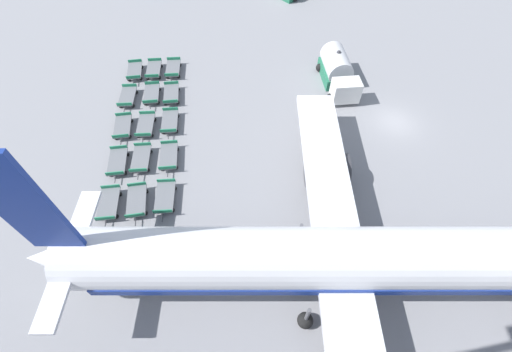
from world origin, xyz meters
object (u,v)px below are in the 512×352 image
(airplane, at_px, (357,259))
(fuel_tanker_primary, at_px, (337,71))
(baggage_dolly_row_near_col_e, at_px, (109,204))
(baggage_dolly_row_near_col_c, at_px, (123,127))
(baggage_dolly_row_mid_b_col_e, at_px, (165,197))
(baggage_dolly_row_near_col_a, at_px, (135,71))
(baggage_dolly_row_mid_a_col_e, at_px, (137,201))
(baggage_dolly_row_mid_a_col_f, at_px, (128,252))
(baggage_dolly_row_mid_a_col_a, at_px, (154,70))
(baggage_dolly_row_mid_b_col_b, at_px, (171,94))
(baggage_dolly_row_mid_b_col_c, at_px, (170,122))
(baggage_dolly_row_mid_b_col_a, at_px, (173,69))
(baggage_dolly_row_mid_a_col_d, at_px, (141,159))
(baggage_dolly_row_near_col_b, at_px, (128,97))
(baggage_dolly_row_near_col_d, at_px, (118,162))
(baggage_dolly_row_mid_b_col_d, at_px, (169,157))
(baggage_dolly_row_mid_a_col_c, at_px, (146,125))
(baggage_dolly_row_mid_b_col_f, at_px, (160,251))
(baggage_dolly_row_near_col_f, at_px, (100,254))
(baggage_dolly_row_mid_a_col_b, at_px, (152,94))

(airplane, distance_m, fuel_tanker_primary, 22.02)
(airplane, bearing_deg, baggage_dolly_row_near_col_e, -106.70)
(baggage_dolly_row_near_col_c, height_order, baggage_dolly_row_mid_b_col_e, same)
(baggage_dolly_row_near_col_a, bearing_deg, baggage_dolly_row_near_col_e, 7.31)
(baggage_dolly_row_mid_a_col_e, bearing_deg, baggage_dolly_row_mid_a_col_f, 5.61)
(baggage_dolly_row_mid_a_col_a, height_order, baggage_dolly_row_mid_b_col_b, same)
(baggage_dolly_row_mid_a_col_f, relative_size, baggage_dolly_row_mid_b_col_b, 0.99)
(baggage_dolly_row_mid_a_col_f, xyz_separation_m, baggage_dolly_row_mid_b_col_c, (-13.33, 0.53, 0.00))
(baggage_dolly_row_near_col_c, bearing_deg, baggage_dolly_row_mid_b_col_a, 161.28)
(baggage_dolly_row_near_col_e, relative_size, baggage_dolly_row_mid_a_col_d, 1.00)
(baggage_dolly_row_near_col_b, bearing_deg, baggage_dolly_row_near_col_c, 8.73)
(baggage_dolly_row_mid_a_col_e, bearing_deg, baggage_dolly_row_mid_a_col_a, -172.32)
(baggage_dolly_row_near_col_d, xyz_separation_m, baggage_dolly_row_mid_b_col_d, (-0.75, 4.30, 0.00))
(baggage_dolly_row_mid_a_col_c, height_order, baggage_dolly_row_mid_b_col_f, same)
(baggage_dolly_row_near_col_a, height_order, baggage_dolly_row_mid_a_col_e, same)
(baggage_dolly_row_mid_a_col_d, distance_m, baggage_dolly_row_mid_a_col_e, 4.41)
(baggage_dolly_row_mid_a_col_f, bearing_deg, baggage_dolly_row_mid_a_col_e, -174.39)
(baggage_dolly_row_near_col_c, relative_size, baggage_dolly_row_near_col_f, 1.00)
(baggage_dolly_row_near_col_b, height_order, baggage_dolly_row_mid_b_col_e, same)
(baggage_dolly_row_near_col_b, distance_m, baggage_dolly_row_mid_b_col_f, 17.92)
(baggage_dolly_row_near_col_a, bearing_deg, baggage_dolly_row_mid_b_col_e, 21.67)
(baggage_dolly_row_near_col_c, distance_m, baggage_dolly_row_mid_b_col_e, 9.52)
(airplane, xyz_separation_m, baggage_dolly_row_near_col_e, (-5.38, -17.95, -3.00))
(baggage_dolly_row_near_col_e, bearing_deg, baggage_dolly_row_mid_a_col_f, 32.70)
(baggage_dolly_row_mid_a_col_f, bearing_deg, baggage_dolly_row_near_col_c, -163.29)
(baggage_dolly_row_near_col_a, bearing_deg, baggage_dolly_row_mid_b_col_f, 18.51)
(baggage_dolly_row_near_col_b, relative_size, baggage_dolly_row_mid_b_col_d, 1.00)
(airplane, height_order, baggage_dolly_row_near_col_e, airplane)
(baggage_dolly_row_mid_b_col_c, bearing_deg, baggage_dolly_row_mid_b_col_f, 7.45)
(baggage_dolly_row_mid_a_col_a, height_order, baggage_dolly_row_mid_b_col_d, same)
(baggage_dolly_row_near_col_a, relative_size, baggage_dolly_row_mid_a_col_a, 1.00)
(baggage_dolly_row_near_col_b, bearing_deg, baggage_dolly_row_mid_a_col_e, 17.69)
(baggage_dolly_row_mid_a_col_f, distance_m, baggage_dolly_row_mid_b_col_a, 21.65)
(baggage_dolly_row_near_col_c, bearing_deg, fuel_tanker_primary, 110.95)
(baggage_dolly_row_mid_a_col_e, bearing_deg, airplane, 70.19)
(baggage_dolly_row_mid_b_col_a, height_order, baggage_dolly_row_mid_b_col_c, same)
(baggage_dolly_row_mid_a_col_e, height_order, baggage_dolly_row_mid_b_col_a, same)
(baggage_dolly_row_mid_a_col_f, relative_size, baggage_dolly_row_mid_b_col_f, 0.99)
(fuel_tanker_primary, relative_size, baggage_dolly_row_near_col_b, 1.97)
(baggage_dolly_row_mid_b_col_a, xyz_separation_m, baggage_dolly_row_mid_b_col_d, (12.65, 1.90, 0.00))
(baggage_dolly_row_mid_b_col_e, bearing_deg, baggage_dolly_row_mid_a_col_d, -143.93)
(airplane, xyz_separation_m, baggage_dolly_row_mid_a_col_f, (-1.40, -15.40, -3.00))
(baggage_dolly_row_mid_a_col_e, bearing_deg, baggage_dolly_row_near_col_c, -157.91)
(baggage_dolly_row_near_col_d, bearing_deg, baggage_dolly_row_mid_a_col_b, 173.80)
(airplane, xyz_separation_m, fuel_tanker_primary, (-21.86, 1.66, -2.13))
(baggage_dolly_row_mid_a_col_c, height_order, baggage_dolly_row_mid_b_col_e, same)
(baggage_dolly_row_mid_b_col_c, distance_m, baggage_dolly_row_mid_b_col_d, 4.40)
(baggage_dolly_row_mid_a_col_f, bearing_deg, baggage_dolly_row_near_col_b, -165.29)
(fuel_tanker_primary, relative_size, baggage_dolly_row_mid_b_col_b, 1.96)
(airplane, xyz_separation_m, baggage_dolly_row_near_col_c, (-13.89, -19.14, -3.00))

